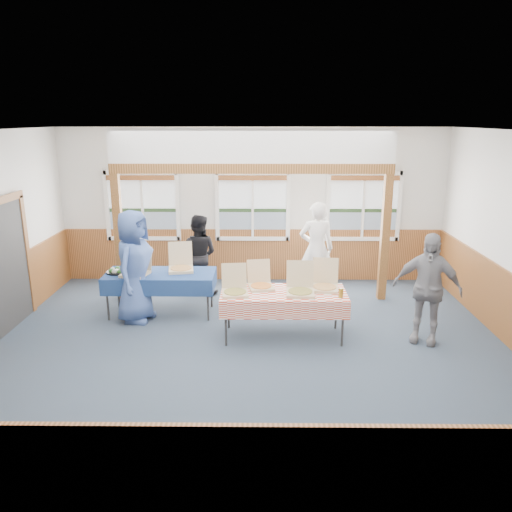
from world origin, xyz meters
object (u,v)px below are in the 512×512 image
Objects in this scene: person_grey at (427,288)px; man_blue at (134,266)px; woman_white at (316,249)px; table_right at (284,295)px; table_left at (160,276)px; woman_black at (198,255)px.

man_blue is at bearing -164.41° from person_grey.
woman_white is at bearing -54.29° from man_blue.
table_left is at bearing 146.78° from table_right.
table_left is 0.94× the size of table_right.
person_grey is at bearing -12.00° from table_right.
table_right is at bearing -92.49° from man_blue.
man_blue is (-0.37, -0.29, 0.26)m from table_left.
table_left is 1.22× the size of woman_black.
man_blue reaches higher than person_grey.
man_blue is 4.73m from person_grey.
table_right is 2.58m from woman_black.
man_blue is at bearing -139.31° from table_left.
woman_black reaches higher than table_left.
man_blue is at bearing 20.85° from woman_white.
table_right is 1.18× the size of person_grey.
person_grey reaches higher than table_left.
man_blue reaches higher than woman_white.
woman_black is at bearing 175.52° from person_grey.
woman_black is 4.34m from person_grey.
table_right is at bearing 138.34° from woman_black.
woman_white is 2.61m from person_grey.
woman_black is at bearing 65.86° from table_left.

